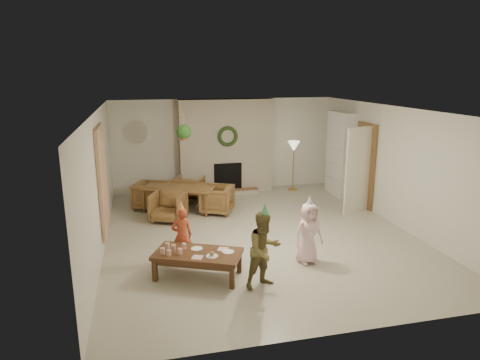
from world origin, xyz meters
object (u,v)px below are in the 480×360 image
object	(u,v)px
dining_table	(179,198)
dining_chair_near	(168,207)
dining_chair_left	(150,196)
child_pink	(308,233)
child_plaid	(264,250)
child_red	(182,236)
dining_chair_right	(217,199)
dining_chair_far	(189,189)
coffee_table_top	(198,254)

from	to	relation	value
dining_table	dining_chair_near	bearing A→B (deg)	-90.00
dining_chair_left	child_pink	size ratio (longest dim) A/B	0.67
dining_chair_left	child_plaid	bearing A→B (deg)	-135.39
dining_chair_left	child_red	size ratio (longest dim) A/B	0.72
dining_chair_right	dining_chair_left	bearing A→B (deg)	-90.00
dining_table	dining_chair_far	size ratio (longest dim) A/B	2.34
dining_table	coffee_table_top	distance (m)	3.45
child_pink	dining_chair_far	bearing A→B (deg)	101.75
dining_table	child_pink	size ratio (longest dim) A/B	1.57
dining_chair_near	child_red	size ratio (longest dim) A/B	0.72
child_pink	child_plaid	bearing A→B (deg)	-156.30
dining_table	dining_chair_left	bearing A→B (deg)	-180.00
dining_chair_right	child_plaid	distance (m)	3.62
dining_chair_near	dining_chair_right	xyz separation A→B (m)	(1.14, 0.28, 0.00)
dining_chair_near	dining_chair_right	bearing A→B (deg)	38.66
dining_chair_far	child_red	xyz separation A→B (m)	(-0.53, -3.55, 0.17)
dining_table	coffee_table_top	bearing A→B (deg)	-66.01
child_plaid	dining_chair_near	bearing A→B (deg)	90.92
dining_chair_near	dining_chair_left	size ratio (longest dim) A/B	1.00
dining_chair_left	coffee_table_top	bearing A→B (deg)	-145.90
dining_chair_right	coffee_table_top	world-z (taller)	dining_chair_right
dining_table	dining_chair_left	size ratio (longest dim) A/B	2.34
dining_chair_far	dining_chair_right	bearing A→B (deg)	141.34
dining_chair_far	dining_table	bearing A→B (deg)	90.00
dining_chair_left	child_plaid	size ratio (longest dim) A/B	0.60
dining_chair_near	child_pink	distance (m)	3.47
coffee_table_top	dining_table	bearing A→B (deg)	113.89
dining_chair_left	dining_chair_right	bearing A→B (deg)	-90.00
dining_chair_near	dining_chair_left	distance (m)	1.03
dining_chair_left	child_red	distance (m)	3.22
child_red	child_plaid	distance (m)	1.58
dining_chair_left	child_plaid	xyz separation A→B (m)	(1.57, -4.30, 0.27)
dining_chair_right	dining_chair_far	bearing A→B (deg)	-128.66
dining_chair_far	child_red	bearing A→B (deg)	106.08
dining_chair_left	dining_chair_right	size ratio (longest dim) A/B	1.00
dining_chair_far	child_red	distance (m)	3.59
dining_chair_far	child_pink	size ratio (longest dim) A/B	0.67
dining_chair_right	child_red	bearing A→B (deg)	1.69
coffee_table_top	child_red	world-z (taller)	child_red
dining_table	dining_chair_near	xyz separation A→B (m)	(-0.30, -0.67, 0.03)
dining_chair_near	dining_chair_far	world-z (taller)	same
dining_chair_left	dining_chair_right	distance (m)	1.65
child_plaid	dining_chair_far	bearing A→B (deg)	78.31
dining_chair_far	child_red	world-z (taller)	child_red
dining_chair_near	dining_chair_left	bearing A→B (deg)	135.00
child_pink	dining_chair_near	bearing A→B (deg)	119.45
dining_chair_right	child_pink	distance (m)	3.16
dining_chair_near	dining_chair_right	size ratio (longest dim) A/B	1.00
dining_chair_far	dining_chair_left	bearing A→B (deg)	45.00
dining_chair_far	dining_chair_right	world-z (taller)	same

